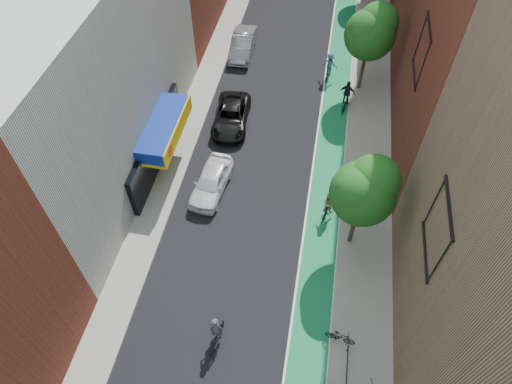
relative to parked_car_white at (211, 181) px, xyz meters
The scene contains 14 objects.
bike_lane 15.33m from the parked_car_white, 62.80° to the left, with size 2.00×68.00×0.01m, color #167F48.
sidewalk_left 13.96m from the parked_car_white, 102.42° to the left, with size 2.00×68.00×0.15m, color gray.
sidewalk_right 16.62m from the parked_car_white, 55.10° to the left, with size 3.00×68.00×0.15m, color gray.
building_left_white 9.70m from the parked_car_white, 168.56° to the left, with size 8.00×20.00×12.00m, color silver.
tree_near 9.78m from the parked_car_white, 15.28° to the right, with size 3.40×3.36×6.42m.
tree_mid 15.08m from the parked_car_white, 53.39° to the left, with size 3.55×3.53×6.74m.
parked_car_white is the anchor object (origin of this frame).
parked_car_black 6.11m from the parked_car_white, 90.72° to the left, with size 2.30×4.99×1.39m, color black.
parked_car_silver 14.77m from the parked_car_white, 93.83° to the left, with size 1.68×4.81×1.58m, color #999CA1.
cyclist_lead 9.60m from the parked_car_white, 74.79° to the right, with size 0.88×1.87×2.15m.
cyclist_lane_near 7.17m from the parked_car_white, ahead, with size 0.88×1.65×1.93m.
cyclist_lane_mid 12.07m from the parked_car_white, 50.36° to the left, with size 1.18×1.97×2.24m.
cyclist_lane_far 14.12m from the parked_car_white, 63.96° to the left, with size 1.23×1.81×2.09m.
parked_bike_mid 11.83m from the parked_car_white, 44.75° to the right, with size 0.42×1.48×0.89m, color black.
Camera 1 is at (2.91, -4.93, 21.94)m, focal length 32.00 mm.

